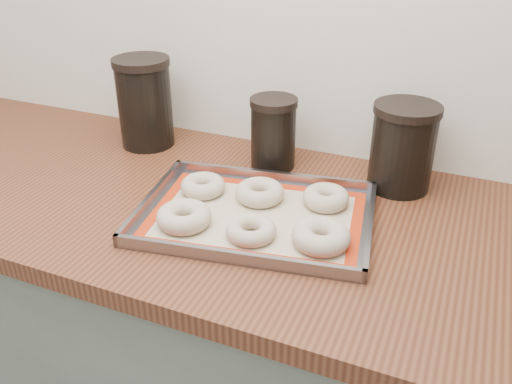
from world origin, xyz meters
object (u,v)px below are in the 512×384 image
at_px(bagel_back_left, 203,186).
at_px(canister_mid, 273,133).
at_px(canister_left, 145,102).
at_px(bagel_front_right, 321,236).
at_px(bagel_back_right, 326,198).
at_px(baking_tray, 256,215).
at_px(canister_right, 403,147).
at_px(bagel_front_left, 184,217).
at_px(bagel_back_mid, 260,192).
at_px(bagel_front_mid, 251,230).

distance_m(bagel_back_left, canister_mid, 0.22).
height_order(canister_left, canister_mid, canister_left).
relative_size(bagel_front_right, bagel_back_right, 1.12).
distance_m(baking_tray, canister_right, 0.35).
distance_m(bagel_front_left, canister_mid, 0.33).
xyz_separation_m(bagel_front_right, bagel_back_right, (-0.03, 0.15, -0.00)).
relative_size(bagel_front_left, canister_right, 0.56).
bearing_deg(canister_left, baking_tray, -30.05).
height_order(baking_tray, canister_right, canister_right).
bearing_deg(bagel_back_mid, bagel_front_mid, -73.96).
distance_m(baking_tray, bagel_front_left, 0.14).
relative_size(bagel_back_mid, bagel_back_right, 1.07).
relative_size(bagel_back_left, bagel_back_right, 0.99).
height_order(bagel_front_left, canister_right, canister_right).
height_order(bagel_front_left, canister_mid, canister_mid).
bearing_deg(bagel_front_right, bagel_front_left, -172.33).
height_order(bagel_front_right, bagel_back_mid, bagel_front_right).
bearing_deg(baking_tray, bagel_front_mid, -74.09).
height_order(bagel_back_mid, canister_left, canister_left).
height_order(bagel_front_left, bagel_front_right, bagel_front_right).
bearing_deg(bagel_front_left, canister_mid, 79.53).
bearing_deg(bagel_front_right, canister_right, 73.43).
distance_m(bagel_front_right, canister_right, 0.32).
distance_m(bagel_front_left, bagel_front_right, 0.27).
relative_size(bagel_front_left, bagel_front_right, 0.99).
bearing_deg(bagel_front_right, baking_tray, 161.74).
xyz_separation_m(baking_tray, bagel_front_right, (0.15, -0.05, 0.02)).
xyz_separation_m(bagel_back_left, bagel_back_mid, (0.12, 0.02, 0.00)).
xyz_separation_m(bagel_front_left, canister_mid, (0.06, 0.32, 0.06)).
xyz_separation_m(bagel_back_mid, bagel_back_right, (0.14, 0.03, 0.00)).
relative_size(bagel_front_mid, bagel_back_right, 0.99).
relative_size(baking_tray, bagel_front_left, 4.72).
bearing_deg(bagel_back_left, canister_left, 144.08).
height_order(bagel_front_left, bagel_back_left, bagel_front_left).
bearing_deg(bagel_front_left, bagel_front_right, 7.67).
bearing_deg(baking_tray, bagel_back_right, 39.48).
bearing_deg(bagel_front_mid, bagel_back_left, 144.03).
height_order(baking_tray, canister_left, canister_left).
relative_size(baking_tray, bagel_back_left, 5.29).
xyz_separation_m(bagel_back_right, canister_mid, (-0.17, 0.14, 0.06)).
bearing_deg(bagel_front_mid, bagel_front_right, 10.92).
xyz_separation_m(bagel_front_mid, canister_mid, (-0.08, 0.31, 0.06)).
height_order(bagel_back_mid, canister_mid, canister_mid).
height_order(bagel_back_left, canister_mid, canister_mid).
distance_m(bagel_back_left, bagel_back_mid, 0.13).
xyz_separation_m(bagel_back_mid, canister_mid, (-0.04, 0.17, 0.06)).
height_order(baking_tray, bagel_back_right, bagel_back_right).
relative_size(baking_tray, canister_mid, 3.01).
height_order(canister_left, canister_right, canister_left).
bearing_deg(baking_tray, canister_right, 46.02).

